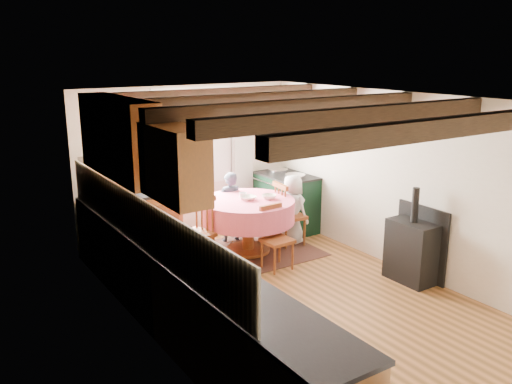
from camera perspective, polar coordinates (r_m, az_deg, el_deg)
floor at (r=6.72m, az=3.83°, el=-11.01°), size 3.60×5.50×0.00m
ceiling at (r=6.07m, az=4.22°, el=9.85°), size 3.60×5.50×0.00m
wall_back at (r=8.57m, az=-7.20°, el=3.10°), size 3.60×0.00×2.40m
wall_left at (r=5.43m, az=-11.31°, el=-3.96°), size 0.00×5.50×2.40m
wall_right at (r=7.49m, az=15.05°, el=1.00°), size 0.00×5.50×2.40m
beam_a at (r=4.67m, az=19.40°, el=6.46°), size 3.60×0.16×0.16m
beam_b at (r=5.33m, az=10.82°, el=7.96°), size 3.60×0.16×0.16m
beam_c at (r=6.08m, az=4.20°, el=9.00°), size 3.60×0.16×0.16m
beam_d at (r=6.90m, az=-0.93°, el=9.72°), size 3.60×0.16×0.16m
beam_e at (r=7.76m, az=-4.96°, el=10.23°), size 3.60×0.16×0.16m
splash_left at (r=5.71m, az=-12.28°, el=-3.10°), size 0.02×4.50×0.55m
splash_back at (r=8.17m, az=-13.43°, el=2.24°), size 1.40×0.02×0.55m
base_cabinet_left at (r=5.82m, az=-8.16°, el=-10.56°), size 0.60×5.30×0.88m
base_cabinet_back at (r=8.10m, az=-12.75°, el=-3.41°), size 1.30×0.60×0.88m
worktop_left at (r=5.65m, az=-8.15°, el=-6.30°), size 0.64×5.30×0.04m
worktop_back at (r=7.95m, az=-12.89°, el=-0.30°), size 1.30×0.64×0.04m
wall_cabinet_glass at (r=6.41m, az=-14.35°, el=5.64°), size 0.34×1.80×0.90m
wall_cabinet_solid at (r=5.05m, az=-8.63°, el=2.97°), size 0.34×0.90×0.70m
window_frame at (r=8.53m, az=-6.64°, el=5.80°), size 1.34×0.03×1.54m
window_pane at (r=8.54m, az=-6.65°, el=5.80°), size 1.20×0.01×1.40m
curtain_left at (r=8.21m, az=-11.56°, el=1.68°), size 0.35×0.10×2.10m
curtain_right at (r=8.96m, az=-1.44°, el=3.07°), size 0.35×0.10×2.10m
curtain_rod at (r=8.38m, az=-6.49°, el=9.78°), size 2.00×0.03×0.03m
wall_picture at (r=9.03m, az=4.18°, el=6.99°), size 0.04×0.50×0.60m
wall_plate at (r=8.97m, az=-1.15°, el=6.97°), size 0.30×0.02×0.30m
rug at (r=8.06m, az=-0.83°, el=-6.40°), size 1.94×1.51×0.01m
dining_table at (r=7.92m, az=-0.85°, el=-3.68°), size 1.36×1.36×0.82m
chair_near at (r=7.36m, az=2.27°, el=-4.89°), size 0.40×0.41×0.89m
chair_left at (r=7.42m, az=-6.43°, el=-4.20°), size 0.57×0.55×1.03m
chair_right at (r=8.27m, az=3.59°, el=-2.29°), size 0.49×0.47×0.99m
aga_range at (r=8.97m, az=3.19°, el=-1.02°), size 0.67×1.04×0.96m
cast_iron_stove at (r=7.21m, az=16.20°, el=-4.39°), size 0.37×0.62×1.25m
child_far at (r=8.39m, az=-2.77°, el=-1.60°), size 0.43×0.30×1.11m
child_right at (r=8.35m, az=3.87°, el=-1.80°), size 0.45×0.59×1.08m
bowl_a at (r=7.79m, az=-0.86°, el=-0.63°), size 0.24×0.24×0.06m
bowl_b at (r=7.84m, az=1.38°, el=-0.52°), size 0.26×0.26×0.07m
cup at (r=7.80m, az=-1.37°, el=-0.45°), size 0.16×0.16×0.10m
canister_tall at (r=7.83m, az=-15.06°, el=0.42°), size 0.15×0.15×0.25m
canister_wide at (r=7.99m, az=-13.54°, el=0.59°), size 0.17×0.17×0.19m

